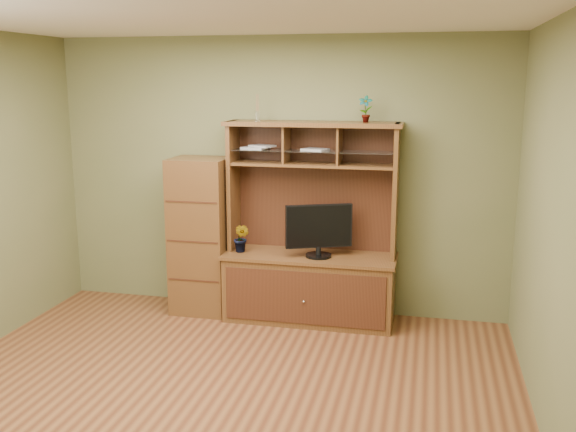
% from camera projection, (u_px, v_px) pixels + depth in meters
% --- Properties ---
extents(room, '(4.54, 4.04, 2.74)m').
position_uv_depth(room, '(210.00, 218.00, 4.41)').
color(room, '#542B18').
rests_on(room, ground).
extents(media_hutch, '(1.66, 0.61, 1.90)m').
position_uv_depth(media_hutch, '(310.00, 267.00, 6.15)').
color(media_hutch, '#492B14').
rests_on(media_hutch, room).
extents(monitor, '(0.60, 0.29, 0.50)m').
position_uv_depth(monitor, '(319.00, 229.00, 5.97)').
color(monitor, black).
rests_on(monitor, media_hutch).
extents(orchid_plant, '(0.18, 0.17, 0.28)m').
position_uv_depth(orchid_plant, '(241.00, 238.00, 6.16)').
color(orchid_plant, '#305E20').
rests_on(orchid_plant, media_hutch).
extents(top_plant, '(0.14, 0.10, 0.24)m').
position_uv_depth(top_plant, '(365.00, 109.00, 5.81)').
color(top_plant, '#356222').
rests_on(top_plant, media_hutch).
extents(reed_diffuser, '(0.05, 0.05, 0.25)m').
position_uv_depth(reed_diffuser, '(257.00, 110.00, 6.04)').
color(reed_diffuser, silver).
rests_on(reed_diffuser, media_hutch).
extents(magazines, '(0.85, 0.24, 0.04)m').
position_uv_depth(magazines, '(277.00, 148.00, 6.07)').
color(magazines, '#B9B9BE').
rests_on(magazines, media_hutch).
extents(side_cabinet, '(0.55, 0.50, 1.54)m').
position_uv_depth(side_cabinet, '(201.00, 236.00, 6.34)').
color(side_cabinet, '#492B14').
rests_on(side_cabinet, room).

